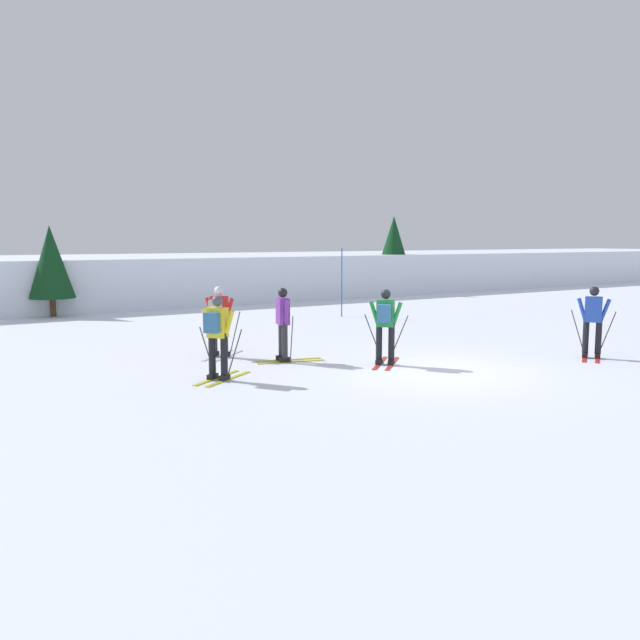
{
  "coord_description": "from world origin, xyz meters",
  "views": [
    {
      "loc": [
        -9.32,
        -10.41,
        2.82
      ],
      "look_at": [
        -1.23,
        2.74,
        0.9
      ],
      "focal_mm": 36.68,
      "sensor_mm": 36.0,
      "label": 1
    }
  ],
  "objects_px": {
    "skier_green": "(385,323)",
    "skier_blue": "(593,320)",
    "conifer_far_left": "(51,262)",
    "skier_red": "(219,318)",
    "skier_purple": "(283,322)",
    "trail_marker_pole": "(342,282)",
    "conifer_far_centre": "(394,250)",
    "skier_yellow": "(217,333)"
  },
  "relations": [
    {
      "from": "skier_red",
      "to": "conifer_far_left",
      "type": "bearing_deg",
      "value": 99.93
    },
    {
      "from": "skier_yellow",
      "to": "conifer_far_left",
      "type": "distance_m",
      "value": 13.43
    },
    {
      "from": "skier_purple",
      "to": "skier_blue",
      "type": "relative_size",
      "value": 1.0
    },
    {
      "from": "skier_red",
      "to": "conifer_far_left",
      "type": "relative_size",
      "value": 0.52
    },
    {
      "from": "skier_green",
      "to": "conifer_far_centre",
      "type": "relative_size",
      "value": 0.43
    },
    {
      "from": "skier_green",
      "to": "skier_red",
      "type": "height_order",
      "value": "same"
    },
    {
      "from": "skier_green",
      "to": "conifer_far_left",
      "type": "distance_m",
      "value": 14.63
    },
    {
      "from": "skier_blue",
      "to": "conifer_far_left",
      "type": "distance_m",
      "value": 18.33
    },
    {
      "from": "trail_marker_pole",
      "to": "conifer_far_left",
      "type": "relative_size",
      "value": 0.75
    },
    {
      "from": "skier_blue",
      "to": "skier_yellow",
      "type": "bearing_deg",
      "value": 164.63
    },
    {
      "from": "conifer_far_centre",
      "to": "skier_yellow",
      "type": "bearing_deg",
      "value": -137.29
    },
    {
      "from": "skier_green",
      "to": "trail_marker_pole",
      "type": "xyz_separation_m",
      "value": [
        4.3,
        8.25,
        0.29
      ]
    },
    {
      "from": "skier_purple",
      "to": "conifer_far_left",
      "type": "height_order",
      "value": "conifer_far_left"
    },
    {
      "from": "skier_blue",
      "to": "conifer_far_left",
      "type": "bearing_deg",
      "value": 120.88
    },
    {
      "from": "conifer_far_left",
      "to": "skier_yellow",
      "type": "bearing_deg",
      "value": -86.35
    },
    {
      "from": "trail_marker_pole",
      "to": "skier_red",
      "type": "bearing_deg",
      "value": -142.77
    },
    {
      "from": "skier_green",
      "to": "skier_red",
      "type": "xyz_separation_m",
      "value": [
        -2.77,
        2.88,
        0.0
      ]
    },
    {
      "from": "skier_purple",
      "to": "conifer_far_left",
      "type": "bearing_deg",
      "value": 103.53
    },
    {
      "from": "skier_blue",
      "to": "conifer_far_left",
      "type": "relative_size",
      "value": 0.52
    },
    {
      "from": "skier_green",
      "to": "skier_yellow",
      "type": "height_order",
      "value": "same"
    },
    {
      "from": "skier_green",
      "to": "skier_blue",
      "type": "xyz_separation_m",
      "value": [
        4.71,
        -1.89,
        -0.04
      ]
    },
    {
      "from": "skier_green",
      "to": "skier_blue",
      "type": "height_order",
      "value": "same"
    },
    {
      "from": "skier_green",
      "to": "conifer_far_left",
      "type": "relative_size",
      "value": 0.52
    },
    {
      "from": "conifer_far_left",
      "to": "skier_red",
      "type": "bearing_deg",
      "value": -80.07
    },
    {
      "from": "skier_purple",
      "to": "conifer_far_centre",
      "type": "xyz_separation_m",
      "value": [
        13.7,
        13.47,
        1.37
      ]
    },
    {
      "from": "skier_red",
      "to": "skier_yellow",
      "type": "height_order",
      "value": "same"
    },
    {
      "from": "skier_blue",
      "to": "conifer_far_centre",
      "type": "relative_size",
      "value": 0.43
    },
    {
      "from": "skier_yellow",
      "to": "conifer_far_left",
      "type": "relative_size",
      "value": 0.52
    },
    {
      "from": "skier_blue",
      "to": "trail_marker_pole",
      "type": "height_order",
      "value": "trail_marker_pole"
    },
    {
      "from": "trail_marker_pole",
      "to": "conifer_far_centre",
      "type": "relative_size",
      "value": 0.63
    },
    {
      "from": "skier_yellow",
      "to": "skier_red",
      "type": "bearing_deg",
      "value": 66.33
    },
    {
      "from": "conifer_far_centre",
      "to": "skier_red",
      "type": "bearing_deg",
      "value": -140.47
    },
    {
      "from": "skier_red",
      "to": "conifer_far_centre",
      "type": "bearing_deg",
      "value": 39.53
    },
    {
      "from": "skier_green",
      "to": "skier_red",
      "type": "bearing_deg",
      "value": 133.85
    },
    {
      "from": "skier_green",
      "to": "skier_purple",
      "type": "height_order",
      "value": "same"
    },
    {
      "from": "skier_green",
      "to": "conifer_far_centre",
      "type": "distance_m",
      "value": 19.26
    },
    {
      "from": "skier_purple",
      "to": "trail_marker_pole",
      "type": "relative_size",
      "value": 0.69
    },
    {
      "from": "conifer_far_left",
      "to": "conifer_far_centre",
      "type": "bearing_deg",
      "value": 4.18
    },
    {
      "from": "trail_marker_pole",
      "to": "conifer_far_centre",
      "type": "distance_m",
      "value": 10.28
    },
    {
      "from": "skier_green",
      "to": "skier_yellow",
      "type": "relative_size",
      "value": 1.0
    },
    {
      "from": "trail_marker_pole",
      "to": "conifer_far_centre",
      "type": "bearing_deg",
      "value": 41.52
    },
    {
      "from": "skier_green",
      "to": "conifer_far_centre",
      "type": "xyz_separation_m",
      "value": [
        11.96,
        15.04,
        1.33
      ]
    }
  ]
}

